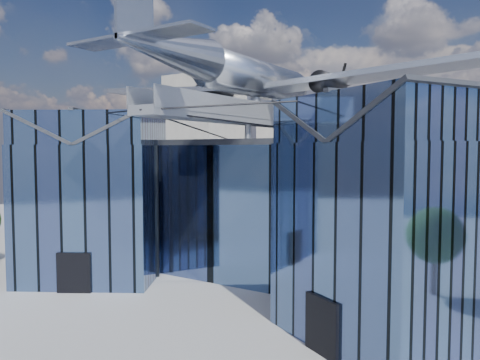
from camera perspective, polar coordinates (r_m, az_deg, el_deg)
The scene contains 4 objects.
ground_plane at distance 30.17m, azimuth -2.10°, elevation -13.99°, with size 120.00×120.00×0.00m, color gray.
museum at distance 33.89m, azimuth 3.47°, elevation -2.46°, with size 32.88×24.50×17.60m.
bg_towers at distance 75.64m, azimuth 21.17°, elevation 4.06°, with size 77.00×24.50×26.00m.
tree_side_w at distance 53.47m, azimuth -24.70°, elevation -3.15°, with size 3.51×3.51×4.61m.
Camera 1 is at (16.32, -23.67, 9.14)m, focal length 35.00 mm.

